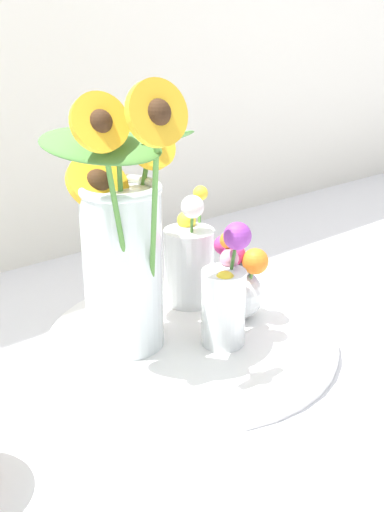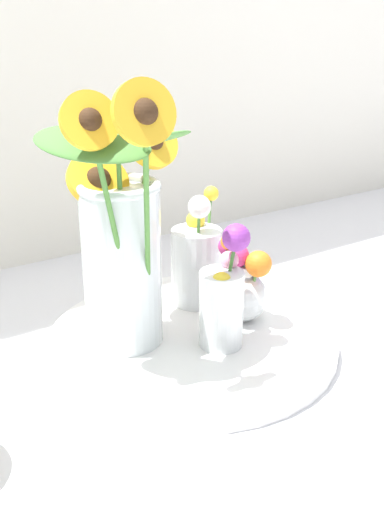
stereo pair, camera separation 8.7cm
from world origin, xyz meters
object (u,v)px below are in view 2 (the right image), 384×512
at_px(serving_tray, 192,339).
at_px(vase_small_center, 223,297).
at_px(mason_jar_sunflowers, 121,240).
at_px(vase_small_back, 197,261).
at_px(vase_bulb_right, 244,286).

bearing_deg(serving_tray, vase_small_center, -66.64).
distance_m(mason_jar_sunflowers, vase_small_back, 0.19).
distance_m(serving_tray, vase_small_back, 0.14).
height_order(vase_small_center, vase_bulb_right, vase_small_center).
xyz_separation_m(mason_jar_sunflowers, vase_small_center, (0.11, -0.09, -0.08)).
distance_m(serving_tray, vase_bulb_right, 0.12).
relative_size(serving_tray, vase_small_back, 2.33).
xyz_separation_m(mason_jar_sunflowers, vase_small_back, (0.16, 0.05, -0.09)).
height_order(mason_jar_sunflowers, vase_bulb_right, mason_jar_sunflowers).
height_order(serving_tray, vase_bulb_right, vase_bulb_right).
height_order(mason_jar_sunflowers, vase_small_center, mason_jar_sunflowers).
height_order(serving_tray, mason_jar_sunflowers, mason_jar_sunflowers).
bearing_deg(vase_small_center, serving_tray, 113.36).
bearing_deg(vase_small_center, vase_bulb_right, 30.88).
bearing_deg(mason_jar_sunflowers, serving_tray, -21.93).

